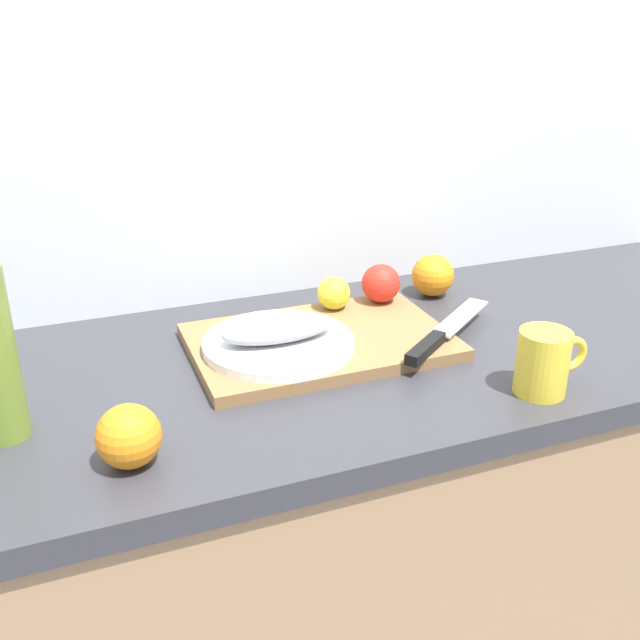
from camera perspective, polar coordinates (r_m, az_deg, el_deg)
back_wall at (r=1.36m, az=-7.42°, el=15.93°), size 3.20×0.05×2.50m
kitchen_counter at (r=1.42m, az=-2.17°, el=-19.76°), size 2.00×0.60×0.90m
cutting_board at (r=1.21m, az=0.00°, el=-1.73°), size 0.43×0.28×0.02m
white_plate at (r=1.16m, az=-3.31°, el=-1.87°), size 0.25×0.25×0.01m
fish_fillet at (r=1.15m, az=-3.34°, el=-0.72°), size 0.18×0.08×0.04m
chef_knife at (r=1.20m, az=9.40°, el=-1.26°), size 0.25×0.20×0.02m
lemon_0 at (r=1.30m, az=1.09°, el=2.14°), size 0.06×0.06×0.06m
tomato_0 at (r=1.34m, az=4.84°, el=2.91°), size 0.07×0.07×0.07m
coffee_mug_0 at (r=1.11m, az=17.31°, el=-3.19°), size 0.12×0.08×0.10m
orange_0 at (r=0.93m, az=-14.89°, el=-8.88°), size 0.08×0.08×0.08m
orange_2 at (r=1.43m, az=8.92°, el=3.51°), size 0.08×0.08×0.08m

